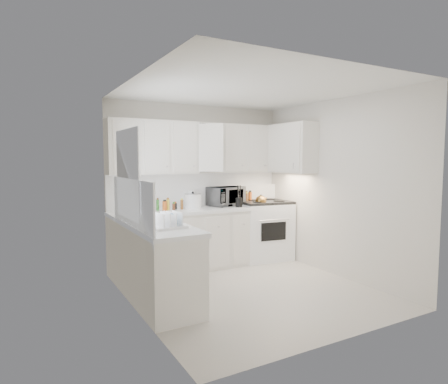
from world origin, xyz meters
TOP-DOWN VIEW (x-y plane):
  - floor at (0.00, 0.00)m, footprint 3.20×3.20m
  - ceiling at (0.00, 0.00)m, footprint 3.20×3.20m
  - wall_back at (0.00, 1.60)m, footprint 3.00×0.00m
  - wall_front at (0.00, -1.60)m, footprint 3.00×0.00m
  - wall_left at (-1.50, 0.00)m, footprint 0.00×3.20m
  - wall_right at (1.50, 0.00)m, footprint 0.00×3.20m
  - window_blinds at (-1.48, 0.35)m, footprint 0.06×0.96m
  - lower_cabinets_back at (-0.39, 1.30)m, footprint 2.22×0.60m
  - lower_cabinets_left at (-1.20, 0.20)m, footprint 0.60×1.60m
  - countertop_back at (-0.39, 1.29)m, footprint 2.24×0.64m
  - countertop_left at (-1.19, 0.20)m, footprint 0.64×1.62m
  - backsplash_back at (0.00, 1.59)m, footprint 2.98×0.02m
  - backsplash_left at (-1.49, 0.20)m, footprint 0.02×1.60m
  - upper_cabinets_back at (0.00, 1.44)m, footprint 3.00×0.33m
  - upper_cabinets_right at (1.33, 0.82)m, footprint 0.33×0.90m
  - sink at (-1.19, 0.55)m, footprint 0.42×0.38m
  - stove at (1.10, 1.26)m, footprint 0.93×0.80m
  - tea_kettle at (0.92, 1.10)m, footprint 0.24×0.21m
  - frying_pan at (1.28, 1.42)m, footprint 0.35×0.45m
  - microwave at (0.44, 1.43)m, footprint 0.63×0.45m
  - rice_cooker at (-0.20, 1.36)m, footprint 0.30×0.30m
  - paper_towel at (-0.16, 1.50)m, footprint 0.12×0.12m
  - utensil_crock at (0.52, 1.14)m, footprint 0.13×0.13m
  - dish_rack at (-1.17, -0.10)m, footprint 0.40×0.31m
  - spice_left_0 at (-0.85, 1.42)m, footprint 0.06×0.06m
  - spice_left_1 at (-0.78, 1.33)m, footprint 0.06×0.06m
  - spice_left_2 at (-0.70, 1.42)m, footprint 0.06×0.06m
  - spice_left_3 at (-0.62, 1.33)m, footprint 0.06×0.06m
  - spice_left_4 at (-0.55, 1.42)m, footprint 0.06×0.06m
  - spice_left_5 at (-0.47, 1.33)m, footprint 0.06×0.06m
  - spice_left_6 at (-0.40, 1.42)m, footprint 0.06×0.06m
  - sauce_right_0 at (0.58, 1.46)m, footprint 0.06×0.06m
  - sauce_right_1 at (0.64, 1.40)m, footprint 0.06×0.06m
  - sauce_right_2 at (0.69, 1.46)m, footprint 0.06×0.06m
  - sauce_right_3 at (0.74, 1.40)m, footprint 0.06×0.06m
  - sauce_right_4 at (0.80, 1.46)m, footprint 0.06×0.06m
  - sauce_right_5 at (0.85, 1.40)m, footprint 0.06×0.06m
  - sauce_right_6 at (0.91, 1.46)m, footprint 0.06×0.06m

SIDE VIEW (x-z plane):
  - floor at x=0.00m, z-range 0.00..0.00m
  - lower_cabinets_back at x=-0.39m, z-range 0.00..0.90m
  - lower_cabinets_left at x=-1.20m, z-range 0.00..0.90m
  - stove at x=1.10m, z-range 0.00..1.29m
  - countertop_back at x=-0.39m, z-range 0.90..0.95m
  - countertop_left at x=-1.19m, z-range 0.90..0.95m
  - frying_pan at x=1.28m, z-range 0.95..0.98m
  - spice_left_0 at x=-0.85m, z-range 0.95..1.08m
  - spice_left_1 at x=-0.78m, z-range 0.95..1.08m
  - spice_left_2 at x=-0.70m, z-range 0.95..1.08m
  - spice_left_3 at x=-0.62m, z-range 0.95..1.08m
  - spice_left_4 at x=-0.55m, z-range 0.95..1.08m
  - spice_left_5 at x=-0.47m, z-range 0.95..1.08m
  - spice_left_6 at x=-0.40m, z-range 0.95..1.08m
  - sauce_right_0 at x=0.58m, z-range 0.95..1.14m
  - sauce_right_1 at x=0.64m, z-range 0.95..1.14m
  - sauce_right_2 at x=0.69m, z-range 0.95..1.14m
  - sauce_right_3 at x=0.74m, z-range 0.95..1.14m
  - sauce_right_4 at x=0.80m, z-range 0.95..1.14m
  - sauce_right_5 at x=0.85m, z-range 0.95..1.14m
  - sauce_right_6 at x=0.91m, z-range 0.95..1.14m
  - tea_kettle at x=0.92m, z-range 0.94..1.15m
  - dish_rack at x=-1.17m, z-range 0.95..1.16m
  - sink at x=-1.19m, z-range 0.92..1.22m
  - rice_cooker at x=-0.20m, z-range 0.95..1.21m
  - paper_towel at x=-0.16m, z-range 0.95..1.22m
  - utensil_crock at x=0.52m, z-range 0.95..1.31m
  - microwave at x=0.44m, z-range 0.95..1.34m
  - backsplash_back at x=0.00m, z-range 0.95..1.50m
  - backsplash_left at x=-1.49m, z-range 0.95..1.50m
  - wall_back at x=0.00m, z-range -0.20..2.80m
  - wall_front at x=0.00m, z-range -0.20..2.80m
  - wall_left at x=-1.50m, z-range -0.30..2.90m
  - wall_right at x=1.50m, z-range -0.30..2.90m
  - upper_cabinets_back at x=0.00m, z-range 1.10..1.90m
  - upper_cabinets_right at x=1.33m, z-range 1.10..1.90m
  - window_blinds at x=-1.48m, z-range 1.02..2.08m
  - ceiling at x=0.00m, z-range 2.60..2.60m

